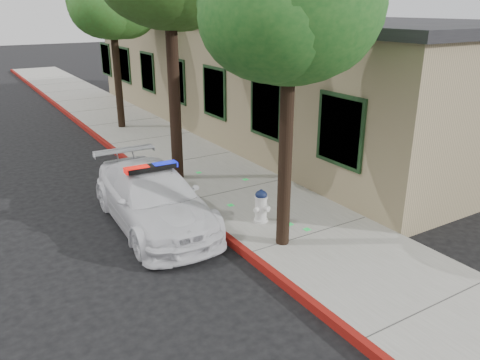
% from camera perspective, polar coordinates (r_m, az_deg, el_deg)
% --- Properties ---
extents(ground, '(120.00, 120.00, 0.00)m').
position_cam_1_polar(ground, '(9.37, 0.80, -9.59)').
color(ground, black).
rests_on(ground, ground).
extents(sidewalk, '(3.20, 60.00, 0.15)m').
position_cam_1_polar(sidewalk, '(12.40, -0.39, -1.46)').
color(sidewalk, gray).
rests_on(sidewalk, ground).
extents(red_curb, '(0.14, 60.00, 0.16)m').
position_cam_1_polar(red_curb, '(11.73, -6.84, -2.89)').
color(red_curb, maroon).
rests_on(red_curb, ground).
extents(clapboard_building, '(7.30, 20.89, 4.24)m').
position_cam_1_polar(clapboard_building, '(19.50, 3.31, 12.74)').
color(clapboard_building, tan).
rests_on(clapboard_building, ground).
extents(police_car, '(2.01, 4.54, 1.42)m').
position_cam_1_polar(police_car, '(10.71, -10.37, -2.08)').
color(police_car, white).
rests_on(police_car, ground).
extents(fire_hydrant, '(0.43, 0.38, 0.75)m').
position_cam_1_polar(fire_hydrant, '(10.44, 2.55, -3.09)').
color(fire_hydrant, white).
rests_on(fire_hydrant, sidewalk).
extents(street_tree_near, '(3.51, 3.22, 5.89)m').
position_cam_1_polar(street_tree_near, '(8.62, 6.14, 19.39)').
color(street_tree_near, black).
rests_on(street_tree_near, sidewalk).
extents(street_tree_far, '(3.35, 3.16, 5.97)m').
position_cam_1_polar(street_tree_far, '(18.93, -15.03, 19.54)').
color(street_tree_far, black).
rests_on(street_tree_far, sidewalk).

